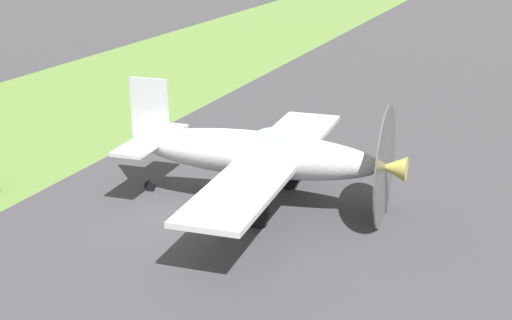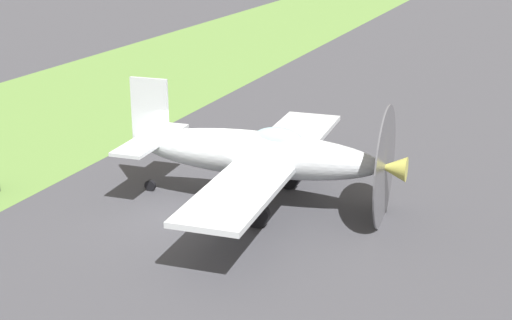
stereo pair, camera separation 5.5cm
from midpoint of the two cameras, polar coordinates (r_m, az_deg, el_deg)
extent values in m
plane|color=#38383D|center=(20.88, -4.88, -3.34)|extent=(160.00, 160.00, 0.00)
ellipsoid|color=#B2B7BC|center=(20.24, -0.08, 0.49)|extent=(1.77, 7.04, 1.27)
cube|color=#B2B7BC|center=(20.17, 1.03, -0.04)|extent=(9.93, 2.44, 0.14)
cube|color=#B2B7BC|center=(21.16, -8.27, 3.70)|extent=(0.18, 1.13, 1.95)
cube|color=#B2B7BC|center=(21.39, -8.17, 1.58)|extent=(3.33, 1.15, 0.10)
cone|color=#B7B24C|center=(19.45, 10.43, -0.61)|extent=(0.71, 0.76, 0.66)
cylinder|color=#4C4C51|center=(19.47, 9.83, -0.55)|extent=(3.27, 0.28, 3.28)
ellipsoid|color=#8CB2C6|center=(19.93, 1.60, 1.53)|extent=(0.82, 1.48, 0.72)
cylinder|color=black|center=(21.81, 2.44, -1.33)|extent=(0.27, 0.71, 0.70)
cylinder|color=black|center=(21.65, 2.46, -0.11)|extent=(0.12, 0.12, 0.98)
cylinder|color=black|center=(19.17, -0.03, -4.21)|extent=(0.27, 0.71, 0.70)
cylinder|color=black|center=(18.99, -0.03, -2.84)|extent=(0.12, 0.12, 0.98)
cylinder|color=black|center=(21.89, -8.24, -1.96)|extent=(0.15, 0.34, 0.33)
camera|label=1|loc=(0.03, -90.08, -0.03)|focal=51.83mm
camera|label=2|loc=(0.03, 89.92, 0.03)|focal=51.83mm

